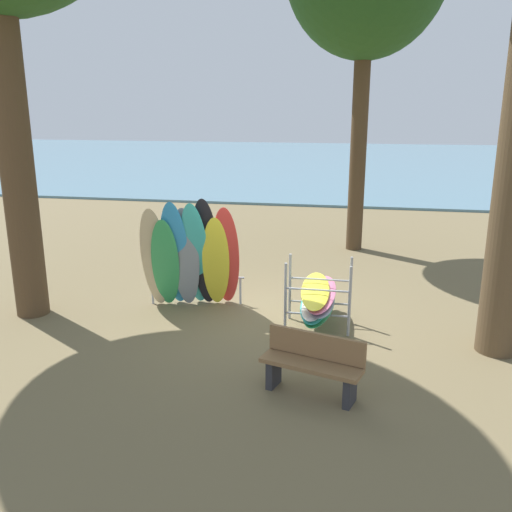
% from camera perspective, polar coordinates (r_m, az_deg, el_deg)
% --- Properties ---
extents(ground_plane, '(80.00, 80.00, 0.00)m').
position_cam_1_polar(ground_plane, '(10.22, 0.64, -6.73)').
color(ground_plane, brown).
extents(lake_water, '(80.00, 36.00, 0.10)m').
position_cam_1_polar(lake_water, '(39.41, 8.47, 9.74)').
color(lake_water, slate).
rests_on(lake_water, ground).
extents(leaning_board_pile, '(1.95, 1.22, 2.25)m').
position_cam_1_polar(leaning_board_pile, '(10.51, -6.81, -0.21)').
color(leaning_board_pile, '#C6B289').
rests_on(leaning_board_pile, ground).
extents(board_storage_rack, '(1.15, 2.13, 1.25)m').
position_cam_1_polar(board_storage_rack, '(9.81, 6.51, -4.35)').
color(board_storage_rack, '#9EA0A5').
rests_on(board_storage_rack, ground).
extents(park_bench, '(1.46, 0.79, 0.85)m').
position_cam_1_polar(park_bench, '(7.66, 5.91, -11.02)').
color(park_bench, '#2D2D33').
rests_on(park_bench, ground).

